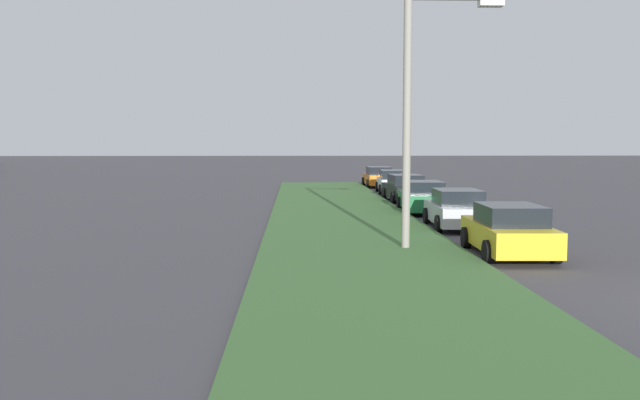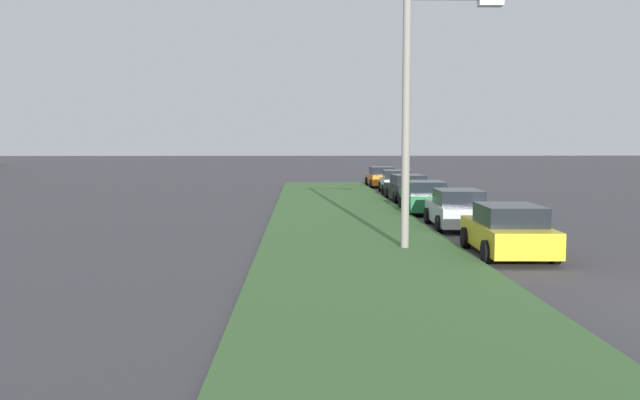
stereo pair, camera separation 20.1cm
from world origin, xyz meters
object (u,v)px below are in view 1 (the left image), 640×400
(parked_car_black, at_px, (405,188))
(parked_car_white, at_px, (393,182))
(parked_car_green, at_px, (423,197))
(parked_car_orange, at_px, (378,177))
(parked_car_silver, at_px, (457,209))
(streetlight, at_px, (419,102))
(parked_car_yellow, at_px, (509,231))

(parked_car_black, bearing_deg, parked_car_white, -5.25)
(parked_car_green, xyz_separation_m, parked_car_orange, (17.91, -0.17, 0.00))
(parked_car_silver, height_order, parked_car_green, same)
(parked_car_black, bearing_deg, streetlight, 168.78)
(parked_car_silver, distance_m, parked_car_orange, 23.34)
(parked_car_green, height_order, parked_car_orange, same)
(parked_car_yellow, relative_size, parked_car_white, 1.00)
(parked_car_silver, distance_m, parked_car_black, 11.55)
(parked_car_yellow, height_order, streetlight, streetlight)
(parked_car_green, height_order, streetlight, streetlight)
(parked_car_orange, bearing_deg, parked_car_black, 178.98)
(parked_car_orange, bearing_deg, streetlight, 174.20)
(parked_car_silver, bearing_deg, parked_car_green, 4.72)
(parked_car_silver, bearing_deg, parked_car_orange, 2.40)
(parked_car_green, distance_m, parked_car_white, 12.05)
(parked_car_orange, relative_size, streetlight, 0.58)
(parked_car_white, relative_size, streetlight, 0.58)
(parked_car_black, relative_size, parked_car_orange, 1.01)
(parked_car_green, relative_size, streetlight, 0.58)
(parked_car_green, relative_size, parked_car_white, 1.00)
(parked_car_silver, height_order, parked_car_white, same)
(parked_car_green, relative_size, parked_car_orange, 1.01)
(parked_car_silver, xyz_separation_m, parked_car_orange, (23.34, 0.06, 0.00))
(parked_car_yellow, height_order, parked_car_white, same)
(parked_car_yellow, distance_m, streetlight, 4.50)
(parked_car_yellow, xyz_separation_m, parked_car_green, (11.52, 0.25, 0.00))
(parked_car_black, bearing_deg, parked_car_silver, 177.13)
(parked_car_silver, distance_m, parked_car_green, 5.44)
(parked_car_yellow, xyz_separation_m, parked_car_white, (23.56, -0.15, 0.00))
(parked_car_yellow, height_order, parked_car_silver, same)
(parked_car_orange, bearing_deg, parked_car_green, 178.40)
(parked_car_green, distance_m, parked_car_black, 6.13)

